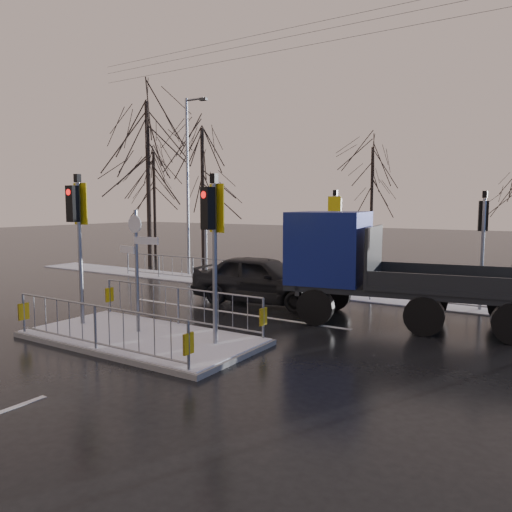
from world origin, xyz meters
The scene contains 12 objects.
ground centered at (0.00, 0.00, 0.00)m, with size 120.00×120.00×0.00m, color black.
snow_verge centered at (0.00, 8.60, 0.02)m, with size 30.00×2.00×0.04m, color white.
lane_markings centered at (0.00, -0.33, 0.00)m, with size 8.00×11.38×0.01m.
traffic_island centered at (-0.01, 0.01, 0.39)m, with size 6.00×3.04×4.15m.
far_kerb_fixtures centered at (0.29, 8.09, 1.02)m, with size 18.00×0.65×3.83m.
car_far_lane centered at (0.07, 5.54, 0.82)m, with size 1.95×4.84×1.65m, color black.
flatbed_truck centered at (3.81, 5.01, 1.67)m, with size 7.09×3.57×3.14m.
tree_near_a centered at (-10.50, 11.00, 6.11)m, with size 4.75×4.75×8.97m.
tree_near_b centered at (-8.00, 12.50, 5.15)m, with size 4.00×4.00×7.55m.
tree_near_c centered at (-12.50, 13.50, 4.50)m, with size 3.50×3.50×6.61m.
tree_far_a centered at (-2.00, 22.00, 4.82)m, with size 3.75×3.75×7.08m.
street_lamp_left centered at (-6.43, 9.50, 4.49)m, with size 1.25×0.18×8.20m.
Camera 1 is at (8.88, -8.62, 3.37)m, focal length 35.00 mm.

